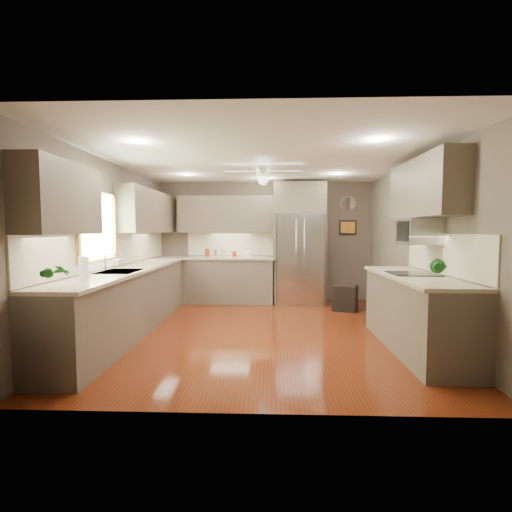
# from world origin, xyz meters

# --- Properties ---
(floor) EXTENTS (5.00, 5.00, 0.00)m
(floor) POSITION_xyz_m (0.00, 0.00, 0.00)
(floor) COLOR #541B0B
(floor) RESTS_ON ground
(ceiling) EXTENTS (5.00, 5.00, 0.00)m
(ceiling) POSITION_xyz_m (0.00, 0.00, 2.50)
(ceiling) COLOR white
(ceiling) RESTS_ON ground
(wall_back) EXTENTS (4.50, 0.00, 4.50)m
(wall_back) POSITION_xyz_m (0.00, 2.50, 1.25)
(wall_back) COLOR brown
(wall_back) RESTS_ON ground
(wall_front) EXTENTS (4.50, 0.00, 4.50)m
(wall_front) POSITION_xyz_m (0.00, -2.50, 1.25)
(wall_front) COLOR brown
(wall_front) RESTS_ON ground
(wall_left) EXTENTS (0.00, 5.00, 5.00)m
(wall_left) POSITION_xyz_m (-2.25, 0.00, 1.25)
(wall_left) COLOR brown
(wall_left) RESTS_ON ground
(wall_right) EXTENTS (0.00, 5.00, 5.00)m
(wall_right) POSITION_xyz_m (2.25, 0.00, 1.25)
(wall_right) COLOR brown
(wall_right) RESTS_ON ground
(canister_a) EXTENTS (0.13, 0.13, 0.16)m
(canister_a) POSITION_xyz_m (-1.20, 2.25, 1.02)
(canister_a) COLOR maroon
(canister_a) RESTS_ON back_run
(canister_b) EXTENTS (0.11, 0.11, 0.14)m
(canister_b) POSITION_xyz_m (-1.03, 2.23, 1.01)
(canister_b) COLOR silver
(canister_b) RESTS_ON back_run
(canister_c) EXTENTS (0.14, 0.14, 0.17)m
(canister_c) POSITION_xyz_m (-0.86, 2.24, 1.03)
(canister_c) COLOR tan
(canister_c) RESTS_ON back_run
(canister_d) EXTENTS (0.10, 0.10, 0.12)m
(canister_d) POSITION_xyz_m (-0.63, 2.21, 1.00)
(canister_d) COLOR maroon
(canister_d) RESTS_ON back_run
(soap_bottle) EXTENTS (0.10, 0.10, 0.20)m
(soap_bottle) POSITION_xyz_m (-2.06, -0.24, 1.04)
(soap_bottle) COLOR white
(soap_bottle) RESTS_ON left_run
(potted_plant_left) EXTENTS (0.19, 0.15, 0.31)m
(potted_plant_left) POSITION_xyz_m (-1.93, -1.98, 1.10)
(potted_plant_left) COLOR #195A1C
(potted_plant_left) RESTS_ON left_run
(potted_plant_right) EXTENTS (0.22, 0.20, 0.34)m
(potted_plant_right) POSITION_xyz_m (1.91, -1.43, 1.11)
(potted_plant_right) COLOR #195A1C
(potted_plant_right) RESTS_ON right_run
(bowl) EXTENTS (0.23, 0.23, 0.05)m
(bowl) POSITION_xyz_m (-0.35, 2.23, 0.97)
(bowl) COLOR tan
(bowl) RESTS_ON back_run
(left_run) EXTENTS (0.65, 4.70, 1.45)m
(left_run) POSITION_xyz_m (-1.95, 0.15, 0.48)
(left_run) COLOR brown
(left_run) RESTS_ON ground
(back_run) EXTENTS (1.85, 0.65, 1.45)m
(back_run) POSITION_xyz_m (-0.72, 2.20, 0.48)
(back_run) COLOR brown
(back_run) RESTS_ON ground
(uppers) EXTENTS (4.50, 4.70, 0.95)m
(uppers) POSITION_xyz_m (-0.74, 0.71, 1.87)
(uppers) COLOR brown
(uppers) RESTS_ON wall_left
(window) EXTENTS (0.05, 1.12, 0.92)m
(window) POSITION_xyz_m (-2.22, -0.50, 1.55)
(window) COLOR #BFF2B2
(window) RESTS_ON wall_left
(sink) EXTENTS (0.50, 0.70, 0.32)m
(sink) POSITION_xyz_m (-1.93, -0.50, 0.91)
(sink) COLOR silver
(sink) RESTS_ON left_run
(refrigerator) EXTENTS (1.06, 0.75, 2.45)m
(refrigerator) POSITION_xyz_m (0.70, 2.16, 1.19)
(refrigerator) COLOR silver
(refrigerator) RESTS_ON ground
(right_run) EXTENTS (0.70, 2.20, 1.45)m
(right_run) POSITION_xyz_m (1.93, -0.80, 0.48)
(right_run) COLOR brown
(right_run) RESTS_ON ground
(microwave) EXTENTS (0.43, 0.55, 0.34)m
(microwave) POSITION_xyz_m (2.03, -0.55, 1.48)
(microwave) COLOR silver
(microwave) RESTS_ON wall_right
(ceiling_fan) EXTENTS (1.18, 1.18, 0.32)m
(ceiling_fan) POSITION_xyz_m (-0.00, 0.30, 2.33)
(ceiling_fan) COLOR white
(ceiling_fan) RESTS_ON ceiling
(recessed_lights) EXTENTS (2.84, 3.14, 0.01)m
(recessed_lights) POSITION_xyz_m (-0.04, 0.40, 2.49)
(recessed_lights) COLOR white
(recessed_lights) RESTS_ON ceiling
(wall_clock) EXTENTS (0.30, 0.03, 0.30)m
(wall_clock) POSITION_xyz_m (1.75, 2.48, 2.05)
(wall_clock) COLOR white
(wall_clock) RESTS_ON wall_back
(framed_print) EXTENTS (0.36, 0.03, 0.30)m
(framed_print) POSITION_xyz_m (1.75, 2.48, 1.55)
(framed_print) COLOR black
(framed_print) RESTS_ON wall_back
(stool) EXTENTS (0.54, 0.54, 0.49)m
(stool) POSITION_xyz_m (1.52, 1.48, 0.24)
(stool) COLOR black
(stool) RESTS_ON ground
(paper_towel) EXTENTS (0.11, 0.11, 0.27)m
(paper_towel) POSITION_xyz_m (-1.94, -1.45, 1.08)
(paper_towel) COLOR white
(paper_towel) RESTS_ON left_run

